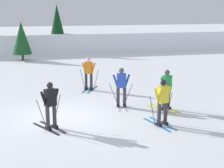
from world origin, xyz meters
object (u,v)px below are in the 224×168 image
(skier_black, at_px, (50,104))
(conifer_far_right, at_px, (57,24))
(skier_yellow, at_px, (163,101))
(skier_orange, at_px, (89,73))
(skier_blue, at_px, (121,86))
(skier_green, at_px, (166,89))
(conifer_far_centre, at_px, (22,38))

(skier_black, bearing_deg, conifer_far_right, 85.17)
(skier_yellow, xyz_separation_m, skier_orange, (-1.75, 5.75, -0.00))
(skier_blue, bearing_deg, skier_green, -26.01)
(skier_blue, xyz_separation_m, skier_black, (-3.06, -2.01, 0.00))
(skier_black, relative_size, skier_orange, 1.00)
(skier_yellow, bearing_deg, skier_black, 172.35)
(skier_yellow, relative_size, skier_orange, 1.00)
(skier_green, xyz_separation_m, conifer_far_right, (-3.16, 17.81, 1.70))
(skier_black, height_order, conifer_far_centre, conifer_far_centre)
(skier_yellow, relative_size, conifer_far_right, 0.39)
(skier_yellow, bearing_deg, conifer_far_centre, 108.20)
(skier_blue, relative_size, skier_green, 1.00)
(skier_yellow, xyz_separation_m, conifer_far_centre, (-5.33, 16.23, 0.88))
(skier_black, bearing_deg, skier_blue, 33.22)
(skier_orange, height_order, conifer_far_right, conifer_far_right)
(skier_yellow, height_order, conifer_far_centre, conifer_far_centre)
(skier_blue, height_order, conifer_far_centre, conifer_far_centre)
(skier_yellow, relative_size, conifer_far_centre, 0.56)
(conifer_far_right, bearing_deg, conifer_far_centre, -132.51)
(skier_blue, bearing_deg, skier_black, -146.78)
(skier_blue, distance_m, skier_green, 1.89)
(skier_blue, bearing_deg, conifer_far_right, 94.92)
(skier_green, bearing_deg, skier_orange, 122.61)
(conifer_far_centre, bearing_deg, skier_black, -84.88)
(skier_green, height_order, conifer_far_right, conifer_far_right)
(skier_green, relative_size, conifer_far_centre, 0.56)
(skier_green, relative_size, skier_black, 1.00)
(skier_blue, relative_size, skier_black, 1.00)
(skier_blue, distance_m, skier_black, 3.66)
(skier_yellow, relative_size, skier_black, 1.00)
(skier_green, bearing_deg, skier_yellow, -116.20)
(skier_yellow, distance_m, conifer_far_centre, 17.10)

